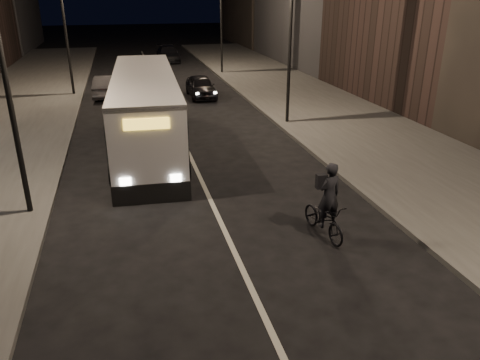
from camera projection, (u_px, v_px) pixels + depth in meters
ground at (237, 258)px, 12.16m from camera, size 180.00×180.00×0.00m
sidewalk_right at (323, 111)px, 26.62m from camera, size 7.00×70.00×0.16m
streetlight_right_mid at (286, 15)px, 22.10m from camera, size 1.20×0.44×8.12m
streetlight_right_far at (218, 5)px, 36.46m from camera, size 1.20×0.44×8.12m
streetlight_left_near at (8, 35)px, 12.51m from camera, size 1.20×0.44×8.12m
streetlight_left_far at (67, 9)px, 28.66m from camera, size 1.20×0.44×8.12m
city_bus at (146, 108)px, 20.01m from camera, size 3.25×12.09×3.23m
cyclist_on_bicycle at (325, 212)px, 12.99m from camera, size 0.97×2.04×2.26m
car_near at (201, 86)px, 30.09m from camera, size 1.65×4.02×1.37m
car_mid at (108, 86)px, 30.18m from camera, size 1.87×4.32×1.38m
car_far at (168, 54)px, 45.02m from camera, size 2.04×4.98×1.44m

